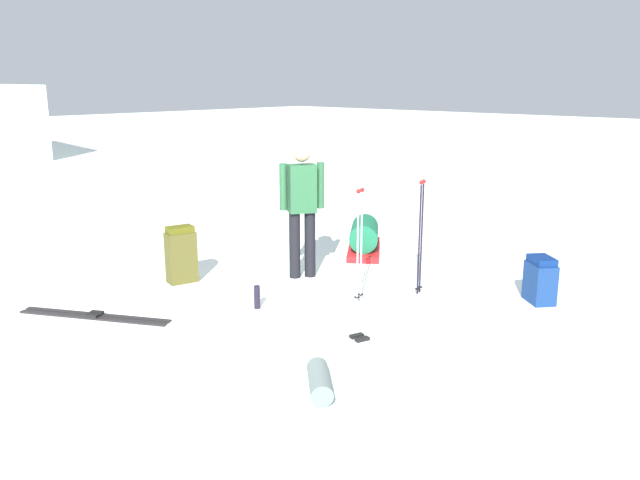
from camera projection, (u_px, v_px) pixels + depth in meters
name	position (u px, v px, depth m)	size (l,w,h in m)	color
ground_plane	(320.00, 298.00, 7.55)	(80.00, 80.00, 0.00)	white
skier_standing	(302.00, 204.00, 8.15)	(0.50, 0.37, 1.70)	black
ski_pair_near	(359.00, 340.00, 6.32)	(1.78, 0.69, 0.05)	silver
ski_pair_far	(94.00, 316.00, 6.95)	(0.99, 1.58, 0.05)	black
backpack_large_dark	(540.00, 280.00, 7.37)	(0.43, 0.44, 0.53)	navy
backpack_bright	(181.00, 255.00, 8.08)	(0.39, 0.30, 0.72)	#504B1F
ski_poles_planted_near	(360.00, 240.00, 7.29)	(0.17, 0.10, 1.31)	#BCB6C6
ski_poles_planted_far	(421.00, 231.00, 7.56)	(0.15, 0.10, 1.36)	black
gear_sled	(364.00, 237.00, 9.51)	(1.25, 1.10, 0.49)	red
sleeping_mat_rolled	(320.00, 381.00, 5.28)	(0.18, 0.18, 0.55)	slate
thermos_bottle	(257.00, 297.00, 7.19)	(0.07, 0.07, 0.26)	black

